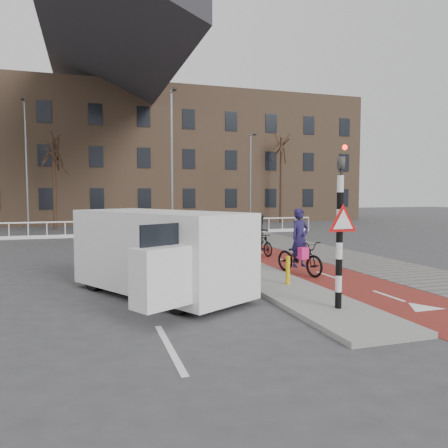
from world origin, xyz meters
name	(u,v)px	position (x,y,z in m)	size (l,w,h in m)	color
ground	(316,292)	(0.00, 0.00, 0.00)	(120.00, 120.00, 0.00)	#38383A
bike_lane	(242,246)	(1.50, 10.00, 0.01)	(2.50, 60.00, 0.01)	maroon
sidewalk	(293,244)	(4.30, 10.00, 0.01)	(3.00, 60.00, 0.01)	slate
curb_island	(241,267)	(-0.70, 4.00, 0.06)	(1.80, 16.00, 0.12)	gray
traffic_signal	(340,223)	(-0.60, -2.02, 1.99)	(0.80, 0.80, 3.68)	black
bollard	(288,270)	(-0.55, 0.60, 0.51)	(0.12, 0.12, 0.78)	#E2B70C
cyclist_near	(300,252)	(0.75, 2.41, 0.72)	(1.25, 2.18, 2.12)	black
cyclist_far	(261,238)	(1.18, 6.72, 0.73)	(0.83, 1.65, 1.74)	black
van	(159,251)	(-4.03, 0.92, 1.14)	(4.23, 5.36, 2.16)	white
railing	(101,232)	(-5.00, 17.00, 0.31)	(28.00, 0.10, 0.99)	silver
townhouse_row	(116,138)	(-3.00, 32.00, 7.81)	(46.00, 10.00, 15.90)	#7F6047
tree_mid	(54,184)	(-7.94, 23.56, 3.29)	(0.28, 0.28, 6.57)	black
tree_right	(281,180)	(10.80, 25.44, 3.78)	(0.23, 0.23, 7.57)	black
streetlight_near	(172,167)	(-1.40, 12.90, 4.00)	(0.12, 0.12, 8.01)	slate
streetlight_left	(27,166)	(-9.62, 22.46, 4.46)	(0.12, 0.12, 8.93)	slate
streetlight_right	(250,180)	(6.94, 22.98, 3.69)	(0.12, 0.12, 7.38)	slate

